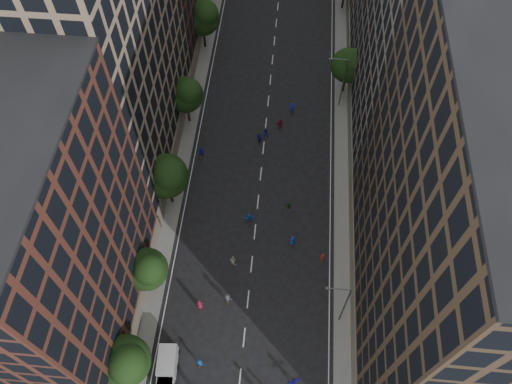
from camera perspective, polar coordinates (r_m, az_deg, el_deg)
ground at (r=73.33m, az=1.12°, el=7.53°), size 240.00×240.00×0.00m
sidewalk_left at (r=79.67m, az=-7.28°, el=12.19°), size 4.00×105.00×0.15m
sidewalk_right at (r=78.82m, az=10.45°, el=10.99°), size 4.00×105.00×0.15m
bldg_left_a at (r=49.85m, az=-23.89°, el=-5.91°), size 14.00×22.00×30.00m
bldg_left_b at (r=61.52m, az=-17.59°, el=15.12°), size 14.00×26.00×34.00m
bldg_right_a at (r=46.90m, az=22.78°, el=-3.66°), size 14.00×30.00×36.00m
bldg_right_b at (r=66.74m, az=19.01°, el=17.87°), size 14.00×28.00×33.00m
tree_left_0 at (r=53.01m, az=-14.68°, el=-18.27°), size 5.20×5.20×8.83m
tree_left_1 at (r=56.36m, az=-12.31°, el=-8.62°), size 4.80×4.80×8.21m
tree_left_2 at (r=61.22m, az=-10.16°, el=1.88°), size 5.60×5.60×9.45m
tree_left_3 at (r=70.21m, az=-7.98°, el=11.05°), size 5.00×5.00×8.58m
tree_left_4 at (r=81.66m, az=-6.06°, el=19.30°), size 5.40×5.40×9.08m
tree_right_a at (r=75.17m, az=10.64°, el=14.15°), size 5.00×5.00×8.39m
streetlamp_near at (r=54.83m, az=9.96°, el=-12.44°), size 2.64×0.22×9.06m
streetlamp_far at (r=73.31m, az=9.80°, el=12.46°), size 2.64×0.22×9.06m
cargo_van at (r=57.02m, az=-10.12°, el=-18.98°), size 2.31×4.48×2.32m
skater_3 at (r=57.10m, az=-6.42°, el=-18.86°), size 1.09×0.80×1.51m
skater_4 at (r=57.41m, az=-10.64°, el=-19.53°), size 1.02×0.73×1.60m
skater_5 at (r=56.43m, az=4.43°, el=-20.81°), size 1.60×1.03×1.65m
skater_6 at (r=58.95m, az=-6.47°, el=-12.65°), size 0.94×0.73×1.71m
skater_7 at (r=61.46m, az=7.59°, el=-7.42°), size 0.62×0.43×1.63m
skater_8 at (r=60.73m, az=-2.65°, el=-7.82°), size 1.06×0.96×1.78m
skater_9 at (r=58.91m, az=-3.28°, el=-12.08°), size 1.17×0.73×1.75m
skater_10 at (r=64.53m, az=3.76°, el=-1.63°), size 1.00×0.71×1.58m
skater_11 at (r=63.45m, az=-0.80°, el=-3.03°), size 1.59×0.93×1.64m
skater_12 at (r=62.06m, az=4.18°, el=-5.56°), size 0.89×0.63×1.71m
skater_13 at (r=69.61m, az=-6.29°, el=4.57°), size 0.75×0.57×1.83m
skater_14 at (r=71.47m, az=1.07°, el=6.80°), size 0.85×0.68×1.67m
skater_15 at (r=74.67m, az=4.13°, el=9.56°), size 1.29×1.02×1.75m
skater_16 at (r=70.74m, az=0.41°, el=6.12°), size 1.08×0.79×1.70m
skater_17 at (r=72.68m, az=2.75°, el=7.80°), size 1.50×0.74×1.55m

